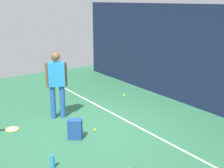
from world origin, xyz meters
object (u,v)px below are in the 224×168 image
tennis_player (57,81)px  tennis_ball_mid_court (124,95)px  tennis_racket (11,129)px  water_bottle (53,161)px  tennis_ball_near_player (95,130)px  backpack (75,129)px

tennis_player → tennis_ball_mid_court: tennis_player is taller
tennis_racket → tennis_ball_mid_court: size_ratio=9.56×
tennis_ball_mid_court → water_bottle: water_bottle is taller
tennis_ball_near_player → tennis_ball_mid_court: size_ratio=1.00×
tennis_player → tennis_racket: bearing=24.9°
tennis_player → water_bottle: size_ratio=6.61×
tennis_racket → water_bottle: 2.08m
tennis_ball_mid_court → tennis_racket: bearing=-82.7°
tennis_ball_near_player → tennis_player: bearing=-165.5°
tennis_player → water_bottle: bearing=84.5°
backpack → tennis_ball_mid_court: backpack is taller
tennis_ball_mid_court → water_bottle: 4.38m
tennis_racket → water_bottle: water_bottle is taller
tennis_player → tennis_racket: (0.06, -1.24, -0.95)m
tennis_player → tennis_ball_near_player: bearing=126.6°
backpack → water_bottle: (0.83, -0.90, -0.08)m
tennis_racket → tennis_ball_near_player: (1.20, 1.57, 0.02)m
backpack → tennis_ball_near_player: backpack is taller
tennis_player → backpack: bearing=102.9°
tennis_player → tennis_ball_mid_court: 2.65m
water_bottle → backpack: bearing=132.5°
tennis_racket → tennis_ball_near_player: bearing=-13.3°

